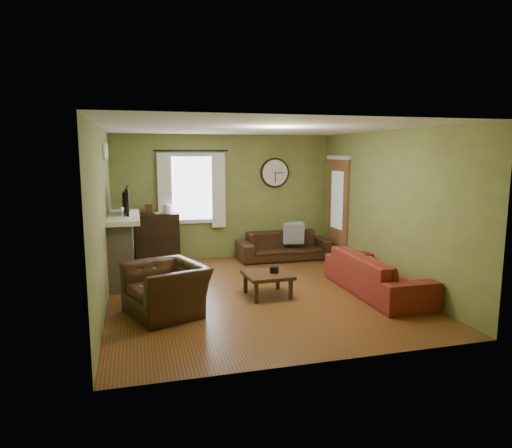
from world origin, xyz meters
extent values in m
cube|color=brown|center=(0.00, 0.00, 0.00)|extent=(4.60, 5.20, 0.00)
cube|color=white|center=(0.00, 0.00, 2.60)|extent=(4.60, 5.20, 0.00)
cube|color=olive|center=(-2.30, 0.00, 1.30)|extent=(0.00, 5.20, 2.60)
cube|color=olive|center=(2.30, 0.00, 1.30)|extent=(0.00, 5.20, 2.60)
cube|color=olive|center=(0.00, 2.60, 1.30)|extent=(4.60, 0.00, 2.60)
cube|color=olive|center=(0.00, -2.60, 1.30)|extent=(4.60, 0.00, 2.60)
cube|color=tan|center=(-2.10, 1.15, 0.55)|extent=(0.40, 1.40, 1.10)
cube|color=black|center=(-1.91, 1.15, 0.30)|extent=(0.04, 0.60, 0.55)
cube|color=white|center=(-2.07, 1.15, 1.14)|extent=(0.58, 1.60, 0.08)
imported|color=black|center=(-2.05, 1.30, 1.35)|extent=(0.08, 0.60, 0.35)
cube|color=#994C3F|center=(-1.97, 1.30, 1.41)|extent=(0.02, 0.62, 0.36)
cylinder|color=white|center=(-2.28, 0.80, 2.25)|extent=(0.28, 0.28, 0.03)
cylinder|color=white|center=(-2.28, 1.15, 2.25)|extent=(0.28, 0.28, 0.03)
cylinder|color=white|center=(-2.28, 1.50, 2.25)|extent=(0.28, 0.28, 0.03)
cylinder|color=black|center=(-0.70, 2.48, 2.27)|extent=(0.03, 0.03, 1.50)
cube|color=white|center=(-1.25, 2.48, 1.45)|extent=(0.28, 0.04, 1.55)
cube|color=white|center=(-0.15, 2.48, 1.45)|extent=(0.28, 0.04, 1.55)
cube|color=brown|center=(2.27, 1.85, 1.05)|extent=(0.05, 0.90, 2.10)
imported|color=#3C2614|center=(-1.48, 2.39, 0.96)|extent=(0.20, 0.25, 0.02)
imported|color=black|center=(1.17, 2.09, 0.29)|extent=(1.96, 0.77, 0.57)
cube|color=#8E9BA7|center=(1.41, 2.18, 0.55)|extent=(0.44, 0.26, 0.42)
cube|color=#8E9BA7|center=(1.36, 2.03, 0.55)|extent=(0.46, 0.23, 0.44)
imported|color=maroon|center=(1.85, -0.55, 0.32)|extent=(0.85, 2.17, 0.63)
imported|color=black|center=(-1.48, -0.63, 0.35)|extent=(1.27, 1.35, 0.70)
cube|color=black|center=(0.22, -0.25, 0.40)|extent=(0.16, 0.16, 0.09)
camera|label=1|loc=(-1.85, -6.88, 2.24)|focal=32.00mm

